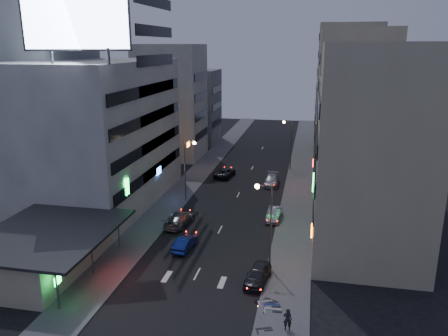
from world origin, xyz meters
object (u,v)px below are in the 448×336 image
(scooter_black_b, at_px, (279,296))
(scooter_black_a, at_px, (271,320))
(parked_car_right_far, at_px, (272,180))
(parked_car_right_near, at_px, (258,275))
(scooter_blue, at_px, (280,297))
(parked_car_right_mid, at_px, (274,214))
(road_car_silver, at_px, (179,219))
(scooter_silver_a, at_px, (282,302))
(road_car_blue, at_px, (185,243))
(parked_car_left, at_px, (225,172))
(person, at_px, (288,319))
(scooter_silver_b, at_px, (272,294))

(scooter_black_b, bearing_deg, scooter_black_a, -161.11)
(parked_car_right_far, bearing_deg, parked_car_right_near, -87.49)
(scooter_blue, distance_m, scooter_black_b, 0.29)
(parked_car_right_far, distance_m, scooter_blue, 31.02)
(scooter_black_a, bearing_deg, parked_car_right_far, -14.91)
(parked_car_right_mid, xyz_separation_m, parked_car_right_far, (-1.54, 13.28, 0.03))
(road_car_silver, bearing_deg, scooter_silver_a, 136.88)
(parked_car_right_near, relative_size, road_car_blue, 1.06)
(parked_car_left, relative_size, scooter_black_b, 2.91)
(road_car_silver, relative_size, scooter_silver_a, 2.60)
(parked_car_right_mid, height_order, person, person)
(scooter_silver_a, bearing_deg, parked_car_right_near, 30.32)
(road_car_silver, xyz_separation_m, scooter_silver_a, (12.70, -14.42, -0.03))
(road_car_silver, xyz_separation_m, scooter_blue, (12.51, -13.74, -0.06))
(parked_car_left, xyz_separation_m, road_car_blue, (1.05, -25.58, -0.04))
(scooter_black_b, bearing_deg, road_car_blue, 76.36)
(scooter_black_a, height_order, scooter_black_b, scooter_black_a)
(parked_car_right_mid, distance_m, scooter_silver_a, 18.36)
(parked_car_right_far, xyz_separation_m, scooter_blue, (3.61, -30.81, -0.01))
(parked_car_right_far, relative_size, road_car_silver, 0.94)
(road_car_silver, height_order, scooter_silver_a, road_car_silver)
(scooter_blue, bearing_deg, scooter_silver_a, -172.04)
(parked_car_right_mid, distance_m, road_car_blue, 12.48)
(scooter_blue, distance_m, scooter_silver_b, 0.80)
(road_car_blue, bearing_deg, scooter_black_a, 135.84)
(parked_car_right_mid, height_order, scooter_black_a, parked_car_right_mid)
(road_car_silver, height_order, scooter_black_a, road_car_silver)
(parked_car_left, distance_m, parked_car_right_far, 8.05)
(scooter_silver_a, height_order, scooter_blue, scooter_silver_a)
(person, distance_m, scooter_blue, 3.23)
(person, bearing_deg, parked_car_left, -72.52)
(parked_car_right_far, bearing_deg, parked_car_right_mid, -83.84)
(parked_car_left, xyz_separation_m, scooter_blue, (11.18, -33.58, 0.00))
(parked_car_right_near, bearing_deg, scooter_blue, -47.36)
(road_car_blue, bearing_deg, person, 138.73)
(parked_car_right_far, xyz_separation_m, scooter_silver_b, (2.95, -30.36, -0.05))
(parked_car_left, distance_m, scooter_black_b, 35.10)
(scooter_black_b, bearing_deg, parked_car_right_mid, 30.51)
(scooter_black_a, relative_size, scooter_silver_b, 0.97)
(parked_car_right_far, bearing_deg, scooter_silver_b, -84.91)
(road_car_blue, bearing_deg, parked_car_right_far, -101.51)
(road_car_silver, relative_size, scooter_blue, 2.73)
(scooter_black_a, xyz_separation_m, scooter_silver_b, (-0.25, 3.48, 0.01))
(parked_car_right_mid, relative_size, scooter_black_b, 2.38)
(parked_car_right_near, height_order, road_car_blue, parked_car_right_near)
(parked_car_left, bearing_deg, scooter_blue, 116.39)
(scooter_blue, xyz_separation_m, scooter_black_b, (-0.11, 0.27, -0.06))
(parked_car_right_mid, distance_m, person, 20.87)
(road_car_blue, distance_m, scooter_silver_b, 12.11)
(scooter_silver_b, bearing_deg, road_car_silver, 22.65)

